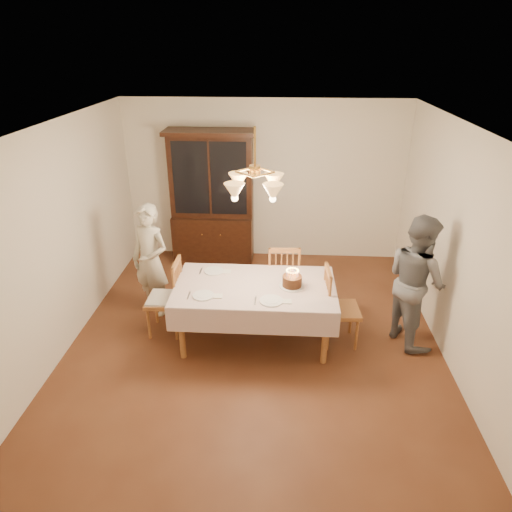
# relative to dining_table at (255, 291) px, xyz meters

# --- Properties ---
(ground) EXTENTS (5.00, 5.00, 0.00)m
(ground) POSITION_rel_dining_table_xyz_m (0.00, 0.00, -0.68)
(ground) COLOR #532917
(ground) RESTS_ON ground
(room_shell) EXTENTS (5.00, 5.00, 5.00)m
(room_shell) POSITION_rel_dining_table_xyz_m (0.00, 0.00, 0.90)
(room_shell) COLOR white
(room_shell) RESTS_ON ground
(dining_table) EXTENTS (1.90, 1.10, 0.76)m
(dining_table) POSITION_rel_dining_table_xyz_m (0.00, 0.00, 0.00)
(dining_table) COLOR #97592B
(dining_table) RESTS_ON ground
(china_hutch) EXTENTS (1.38, 0.54, 2.16)m
(china_hutch) POSITION_rel_dining_table_xyz_m (-0.83, 2.25, 0.36)
(china_hutch) COLOR black
(china_hutch) RESTS_ON ground
(chair_far_side) EXTENTS (0.46, 0.44, 1.00)m
(chair_far_side) POSITION_rel_dining_table_xyz_m (0.33, 0.73, -0.24)
(chair_far_side) COLOR #97592B
(chair_far_side) RESTS_ON ground
(chair_left_end) EXTENTS (0.42, 0.44, 1.00)m
(chair_left_end) POSITION_rel_dining_table_xyz_m (-1.13, 0.10, -0.23)
(chair_left_end) COLOR #97592B
(chair_left_end) RESTS_ON ground
(chair_right_end) EXTENTS (0.45, 0.46, 1.00)m
(chair_right_end) POSITION_rel_dining_table_xyz_m (1.03, 0.01, -0.24)
(chair_right_end) COLOR #97592B
(chair_right_end) RESTS_ON ground
(elderly_woman) EXTENTS (0.66, 0.57, 1.54)m
(elderly_woman) POSITION_rel_dining_table_xyz_m (-1.41, 0.56, 0.09)
(elderly_woman) COLOR beige
(elderly_woman) RESTS_ON ground
(adult_in_grey) EXTENTS (0.86, 0.96, 1.64)m
(adult_in_grey) POSITION_rel_dining_table_xyz_m (1.90, 0.13, 0.13)
(adult_in_grey) COLOR slate
(adult_in_grey) RESTS_ON ground
(birthday_cake) EXTENTS (0.30, 0.30, 0.22)m
(birthday_cake) POSITION_rel_dining_table_xyz_m (0.44, 0.00, 0.14)
(birthday_cake) COLOR white
(birthday_cake) RESTS_ON dining_table
(place_setting_near_left) EXTENTS (0.39, 0.24, 0.02)m
(place_setting_near_left) POSITION_rel_dining_table_xyz_m (-0.56, -0.28, 0.08)
(place_setting_near_left) COLOR white
(place_setting_near_left) RESTS_ON dining_table
(place_setting_near_right) EXTENTS (0.41, 0.26, 0.02)m
(place_setting_near_right) POSITION_rel_dining_table_xyz_m (0.22, -0.35, 0.08)
(place_setting_near_right) COLOR white
(place_setting_near_right) RESTS_ON dining_table
(place_setting_far_left) EXTENTS (0.39, 0.24, 0.02)m
(place_setting_far_left) POSITION_rel_dining_table_xyz_m (-0.52, 0.33, 0.08)
(place_setting_far_left) COLOR white
(place_setting_far_left) RESTS_ON dining_table
(chandelier) EXTENTS (0.62, 0.62, 0.73)m
(chandelier) POSITION_rel_dining_table_xyz_m (-0.00, -0.00, 1.29)
(chandelier) COLOR #BF8C3F
(chandelier) RESTS_ON ground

